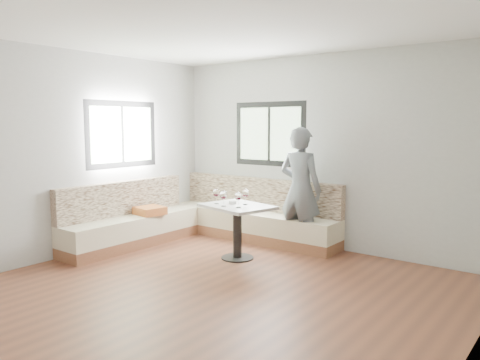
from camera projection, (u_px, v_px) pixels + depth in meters
name	position (u px, v px, depth m)	size (l,w,h in m)	color
room	(206.00, 162.00, 4.93)	(5.01, 5.01, 2.81)	brown
banquette	(201.00, 220.00, 7.19)	(2.90, 2.80, 0.95)	#905A3D
table	(237.00, 219.00, 6.25)	(1.02, 0.87, 0.73)	black
person	(300.00, 189.00, 6.62)	(0.64, 0.42, 1.77)	slate
olive_ramekin	(233.00, 202.00, 6.32)	(0.11, 0.11, 0.04)	white
wine_glass_a	(216.00, 193.00, 6.30)	(0.09, 0.09, 0.21)	white
wine_glass_b	(223.00, 195.00, 6.11)	(0.09, 0.09, 0.21)	white
wine_glass_c	(238.00, 196.00, 6.01)	(0.09, 0.09, 0.21)	white
wine_glass_d	(245.00, 194.00, 6.25)	(0.09, 0.09, 0.21)	white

